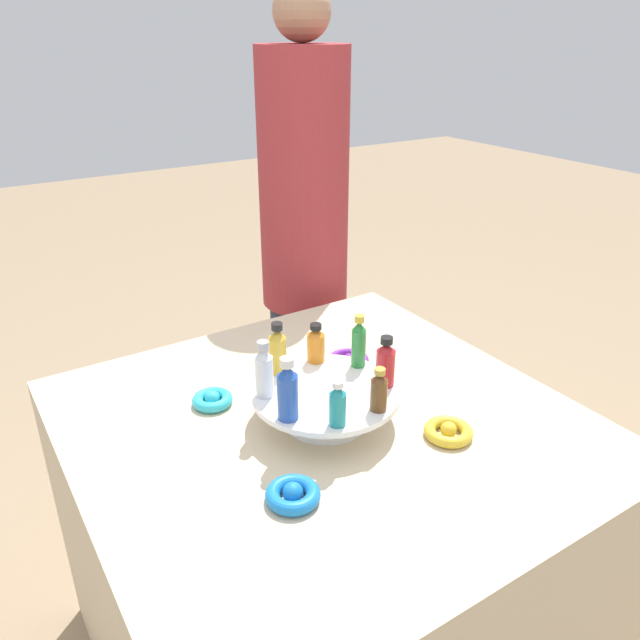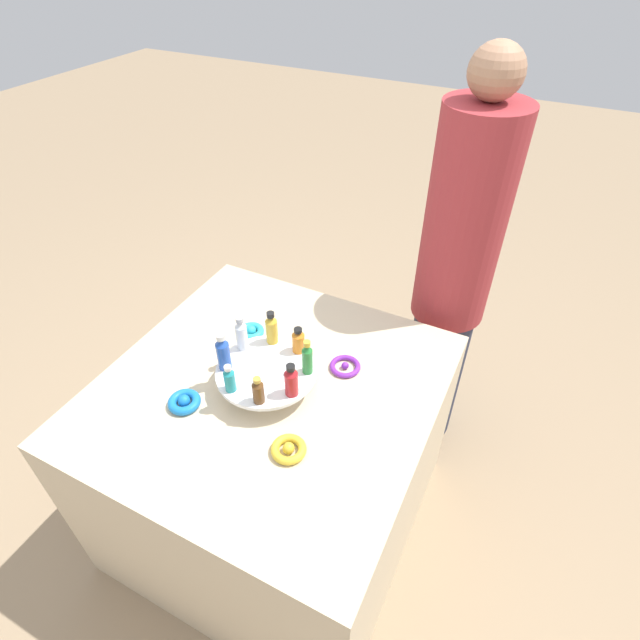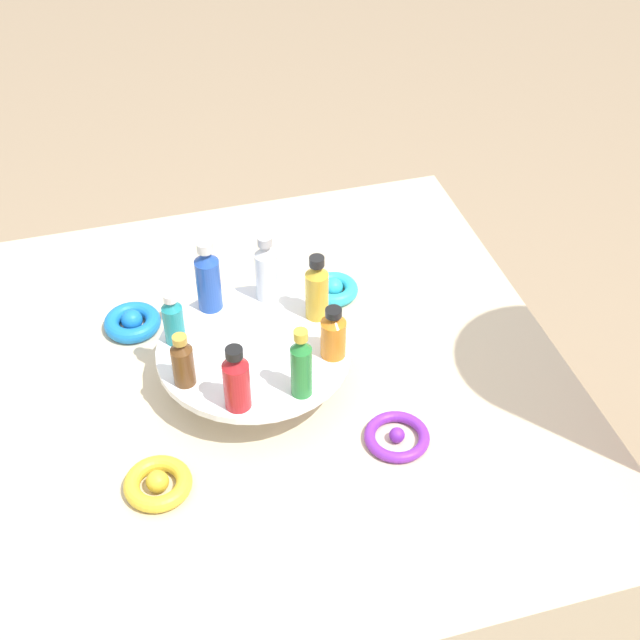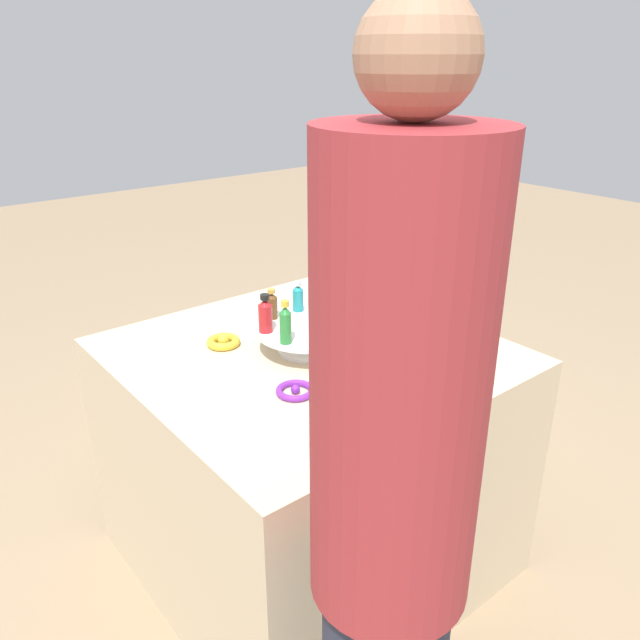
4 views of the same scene
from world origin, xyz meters
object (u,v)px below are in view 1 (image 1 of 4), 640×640
Objects in this scene: bottle_teal at (338,405)px; bottle_clear at (264,371)px; display_stand at (326,400)px; ribbon_bow_gold at (448,431)px; bottle_red at (386,363)px; bottle_brown at (379,391)px; ribbon_bow_teal at (212,399)px; ribbon_bow_blue at (293,494)px; bottle_blue at (288,391)px; bottle_green at (359,343)px; person_figure at (305,261)px; bottle_gold at (278,350)px; ribbon_bow_purple at (349,359)px; bottle_orange at (316,344)px.

bottle_clear is at bearing -157.90° from bottle_teal.
display_stand is 3.11× the size of ribbon_bow_gold.
bottle_clear is at bearing -112.90° from bottle_red.
ribbon_bow_teal is (-0.29, -0.22, -0.10)m from bottle_brown.
display_stand is 3.14× the size of ribbon_bow_blue.
ribbon_bow_teal is (-0.18, -0.17, -0.04)m from display_stand.
ribbon_bow_gold is (0.13, 0.28, -0.12)m from bottle_blue.
bottle_clear reaches higher than display_stand.
ribbon_bow_gold is at bearing 65.09° from bottle_blue.
bottle_green is 0.69m from person_figure.
bottle_gold is 0.96× the size of bottle_clear.
bottle_green is 1.24× the size of ribbon_bow_blue.
bottle_clear is 1.23× the size of ribbon_bow_purple.
bottle_orange is at bearing 157.10° from display_stand.
bottle_gold is 1.19× the size of ribbon_bow_gold.
bottle_red is at bearing 113.28° from ribbon_bow_blue.
bottle_gold is at bearing -157.90° from display_stand.
bottle_teal is at bearing 114.69° from ribbon_bow_blue.
bottle_red is at bearing 112.10° from bottle_teal.
bottle_teal reaches higher than display_stand.
bottle_green reaches higher than ribbon_bow_teal.
person_figure is (-0.86, 0.20, 0.05)m from ribbon_bow_gold.
bottle_orange is at bearing -0.96° from person_figure.
ribbon_bow_teal is (-0.13, -0.06, -0.11)m from bottle_clear.
bottle_brown is at bearing 44.60° from bottle_clear.
bottle_teal is at bearing 0.70° from person_figure.
bottle_red is at bearing 67.10° from display_stand.
bottle_green is at bearing 112.10° from display_stand.
bottle_brown is 1.03× the size of ribbon_bow_teal.
person_figure reaches higher than bottle_clear.
ribbon_bow_purple is at bearing 113.28° from bottle_clear.
bottle_brown is at bearing -0.40° from bottle_orange.
bottle_green is 0.33m from ribbon_bow_teal.
bottle_blue is 1.30× the size of ribbon_bow_purple.
ribbon_bow_gold is at bearing 62.66° from bottle_brown.
ribbon_bow_blue is at bearing -16.73° from bottle_clear.
bottle_gold reaches higher than ribbon_bow_teal.
bottle_green reaches higher than ribbon_bow_blue.
bottle_blue is at bearing -114.91° from ribbon_bow_gold.
display_stand is 3.08× the size of ribbon_bow_purple.
bottle_teal is 0.96× the size of ribbon_bow_blue.
ribbon_bow_teal is at bearing -143.15° from bottle_brown.
ribbon_bow_blue reaches higher than ribbon_bow_purple.
display_stand is 3.37× the size of bottle_brown.
bottle_orange is 0.24m from bottle_teal.
ribbon_bow_gold is (0.13, 0.06, -0.11)m from bottle_red.
ribbon_bow_gold is at bearing 73.27° from bottle_teal.
bottle_green is at bearing 6.43° from person_figure.
bottle_orange is at bearing -65.31° from ribbon_bow_purple.
ribbon_bow_purple is (-0.17, 0.18, -0.04)m from display_stand.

